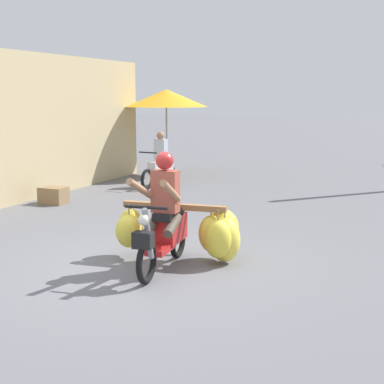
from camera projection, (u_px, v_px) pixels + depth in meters
ground_plane at (132, 270)px, 7.61m from camera, size 120.00×120.00×0.00m
motorbike_main_loaded at (186, 228)px, 7.84m from camera, size 1.85×1.91×1.58m
motorbike_distant_ahead_right at (160, 164)px, 14.57m from camera, size 0.50×1.62×1.40m
market_umbrella_near_shop at (166, 98)px, 16.44m from camera, size 2.38×2.38×2.48m
produce_crate at (54, 195)px, 12.28m from camera, size 0.56×0.40×0.36m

